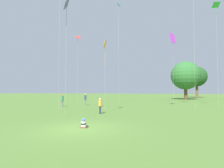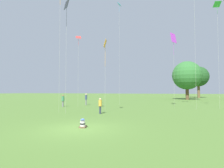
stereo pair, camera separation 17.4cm
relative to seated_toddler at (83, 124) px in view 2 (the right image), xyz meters
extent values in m
plane|color=#4C702D|center=(-0.12, -0.23, -0.22)|extent=(300.00, 300.00, 0.00)
cube|color=brown|center=(-0.01, 0.06, -0.17)|extent=(0.45, 0.52, 0.10)
cylinder|color=silver|center=(0.00, -0.02, 0.02)|extent=(0.35, 0.35, 0.29)
cylinder|color=black|center=(0.00, -0.02, 0.02)|extent=(0.36, 0.36, 0.08)
sphere|color=#A37556|center=(0.00, -0.02, 0.25)|extent=(0.17, 0.17, 0.17)
cylinder|color=#4C70B7|center=(0.00, -0.02, 0.25)|extent=(0.30, 0.30, 0.01)
cylinder|color=#4C70B7|center=(0.00, -0.02, 0.28)|extent=(0.18, 0.18, 0.08)
cylinder|color=slate|center=(-9.20, 11.91, 0.19)|extent=(0.30, 0.30, 0.83)
cylinder|color=#387A51|center=(-9.20, 11.91, 0.93)|extent=(0.55, 0.55, 0.65)
sphere|color=brown|center=(-9.20, 11.91, 1.35)|extent=(0.22, 0.22, 0.22)
cylinder|color=slate|center=(-7.41, 15.64, 0.22)|extent=(0.24, 0.24, 0.89)
cylinder|color=#334260|center=(-7.41, 15.64, 1.02)|extent=(0.43, 0.43, 0.70)
sphere|color=#DBAD89|center=(-7.41, 15.64, 1.47)|extent=(0.24, 0.24, 0.24)
cylinder|color=#282D42|center=(-1.36, 6.33, 0.15)|extent=(0.24, 0.24, 0.75)
cylinder|color=gold|center=(-1.36, 6.33, 0.82)|extent=(0.43, 0.43, 0.59)
sphere|color=#DBAD89|center=(-1.36, 6.33, 1.20)|extent=(0.20, 0.20, 0.20)
cylinder|color=#BCB7A8|center=(8.19, 13.50, 9.77)|extent=(0.01, 0.01, 19.99)
cube|color=#1E2328|center=(-4.59, 5.32, 10.66)|extent=(0.90, 0.74, 0.92)
cylinder|color=#1E2328|center=(-4.59, 5.32, 9.37)|extent=(0.02, 0.02, 1.92)
cylinder|color=#BCB7A8|center=(-4.59, 5.32, 5.22)|extent=(0.01, 0.01, 10.88)
cube|color=green|center=(11.13, 15.40, 13.13)|extent=(0.95, 0.83, 0.52)
cylinder|color=green|center=(11.13, 15.40, 12.36)|extent=(0.02, 0.02, 0.97)
cylinder|color=#BCB7A8|center=(11.13, 15.40, 6.46)|extent=(0.01, 0.01, 13.35)
cube|color=red|center=(-7.08, 12.37, 9.66)|extent=(0.90, 0.85, 0.48)
cylinder|color=red|center=(-7.08, 12.37, 8.95)|extent=(0.02, 0.02, 0.92)
cylinder|color=#BCB7A8|center=(-7.08, 12.37, 4.72)|extent=(0.01, 0.01, 9.88)
cube|color=#339EDB|center=(-2.51, 17.75, 16.35)|extent=(0.58, 0.78, 0.56)
cylinder|color=#339EDB|center=(-2.51, 17.75, 15.58)|extent=(0.02, 0.02, 1.00)
cylinder|color=#BCB7A8|center=(-2.51, 17.75, 8.06)|extent=(0.01, 0.01, 16.56)
cube|color=orange|center=(-1.18, 7.24, 6.92)|extent=(0.45, 0.86, 0.80)
cylinder|color=orange|center=(-1.18, 7.24, 5.59)|extent=(0.02, 0.02, 2.09)
cylinder|color=#BCB7A8|center=(-1.18, 7.24, 3.35)|extent=(0.01, 0.01, 7.14)
cylinder|color=orange|center=(-6.09, 6.42, 11.76)|extent=(0.02, 0.02, 0.85)
cylinder|color=#BCB7A8|center=(-6.09, 6.42, 6.14)|extent=(0.01, 0.01, 12.72)
cube|color=#B738C6|center=(5.78, 15.33, 9.23)|extent=(0.90, 1.29, 1.31)
cylinder|color=#B738C6|center=(5.78, 15.33, 7.83)|extent=(0.02, 0.02, 1.86)
cylinder|color=#BCB7A8|center=(5.78, 15.33, 4.50)|extent=(0.01, 0.01, 9.45)
cylinder|color=brown|center=(9.87, 39.87, 1.93)|extent=(0.83, 0.83, 4.30)
sphere|color=#2D662D|center=(9.87, 39.87, 6.12)|extent=(7.43, 7.43, 7.43)
cylinder|color=brown|center=(14.93, 54.90, 2.43)|extent=(0.82, 0.82, 5.30)
sphere|color=#1E471E|center=(14.93, 54.90, 6.91)|extent=(6.67, 6.67, 6.67)
camera|label=1|loc=(4.71, -9.62, 1.98)|focal=28.00mm
camera|label=2|loc=(4.88, -9.57, 1.98)|focal=28.00mm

